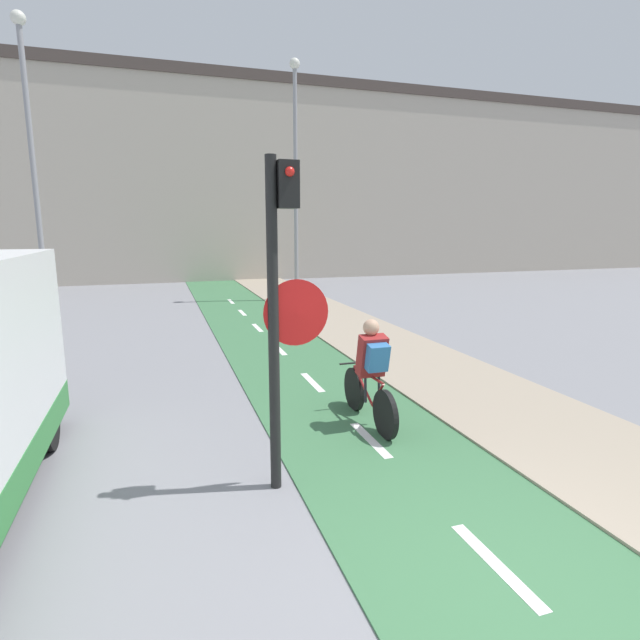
# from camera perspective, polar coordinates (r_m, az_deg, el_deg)

# --- Properties ---
(ground_plane) EXTENTS (120.00, 120.00, 0.00)m
(ground_plane) POSITION_cam_1_polar(r_m,az_deg,el_deg) (4.38, 23.92, -28.18)
(ground_plane) COLOR gray
(bike_lane) EXTENTS (2.39, 60.00, 0.02)m
(bike_lane) POSITION_cam_1_polar(r_m,az_deg,el_deg) (4.38, 23.83, -28.01)
(bike_lane) COLOR #3D7047
(bike_lane) RESTS_ON ground_plane
(building_row_background) EXTENTS (60.00, 5.20, 10.08)m
(building_row_background) POSITION_cam_1_polar(r_m,az_deg,el_deg) (27.94, -13.38, 15.19)
(building_row_background) COLOR #B2A899
(building_row_background) RESTS_ON ground_plane
(traffic_light_pole) EXTENTS (0.67, 0.25, 3.34)m
(traffic_light_pole) POSITION_cam_1_polar(r_m,az_deg,el_deg) (4.90, -4.48, 3.31)
(traffic_light_pole) COLOR black
(traffic_light_pole) RESTS_ON ground_plane
(street_lamp_far) EXTENTS (0.36, 0.36, 7.98)m
(street_lamp_far) POSITION_cam_1_polar(r_m,az_deg,el_deg) (15.67, -30.13, 16.94)
(street_lamp_far) COLOR gray
(street_lamp_far) RESTS_ON ground_plane
(street_lamp_sidewalk) EXTENTS (0.36, 0.36, 8.32)m
(street_lamp_sidewalk) POSITION_cam_1_polar(r_m,az_deg,el_deg) (18.40, -2.82, 17.70)
(street_lamp_sidewalk) COLOR gray
(street_lamp_sidewalk) RESTS_ON ground_plane
(cyclist_near) EXTENTS (0.46, 1.71, 1.47)m
(cyclist_near) POSITION_cam_1_polar(r_m,az_deg,el_deg) (6.81, 5.83, -6.28)
(cyclist_near) COLOR black
(cyclist_near) RESTS_ON ground_plane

